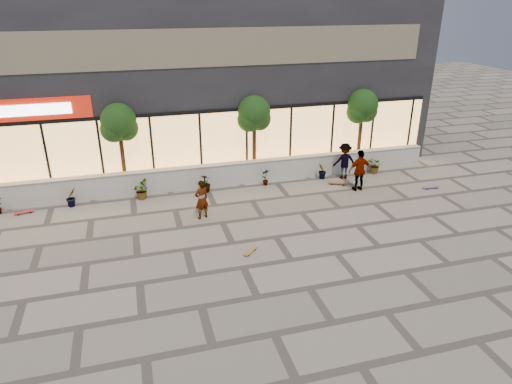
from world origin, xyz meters
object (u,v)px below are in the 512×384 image
object	(u,v)px
skater_center	(202,200)
skateboard_left	(24,212)
tree_mideast	(254,116)
skater_right_near	(360,171)
skateboard_center	(250,251)
tree_east	(362,108)
skateboard_right_far	(431,187)
skater_right_far	(344,161)
skateboard_right_near	(338,183)
tree_midwest	(119,125)

from	to	relation	value
skater_center	skateboard_left	bearing A→B (deg)	-41.20
tree_mideast	skater_right_near	xyz separation A→B (m)	(4.04, -2.94, -2.05)
skateboard_center	skateboard_left	size ratio (longest dim) A/B	0.83
tree_east	skateboard_right_far	world-z (taller)	tree_east
skater_right_far	skateboard_right_far	bearing A→B (deg)	149.24
skateboard_center	skateboard_right_near	xyz separation A→B (m)	(5.47, 4.77, 0.02)
skateboard_center	skater_right_far	bearing A→B (deg)	-1.93
tree_mideast	skater_center	world-z (taller)	tree_mideast
skater_right_far	skateboard_left	size ratio (longest dim) A/B	2.32
skateboard_right_near	tree_east	bearing A→B (deg)	66.97
skateboard_center	skateboard_left	bearing A→B (deg)	102.10
tree_east	skateboard_center	bearing A→B (deg)	-137.67
tree_east	tree_midwest	bearing A→B (deg)	180.00
skateboard_left	tree_mideast	bearing A→B (deg)	-4.30
skateboard_right_far	skateboard_left	bearing A→B (deg)	176.13
skateboard_right_near	tree_midwest	bearing A→B (deg)	-170.92
skater_right_far	skateboard_right_near	distance (m)	1.21
skater_right_far	skater_right_near	bearing A→B (deg)	94.29
skater_right_near	skateboard_left	distance (m)	14.16
tree_mideast	tree_east	xyz separation A→B (m)	(5.50, 0.00, 0.00)
skater_center	skateboard_left	size ratio (longest dim) A/B	2.13
skateboard_right_far	skater_center	bearing A→B (deg)	-175.98
skater_right_far	skateboard_right_far	size ratio (longest dim) A/B	2.20
skateboard_center	skateboard_left	xyz separation A→B (m)	(-7.97, 5.37, 0.00)
skater_right_near	skateboard_center	xyz separation A→B (m)	(-6.09, -3.94, -0.87)
skater_right_near	skateboard_right_near	xyz separation A→B (m)	(-0.62, 0.84, -0.85)
tree_midwest	skateboard_right_near	distance (m)	10.08
tree_mideast	tree_east	size ratio (longest dim) A/B	1.00
tree_midwest	skateboard_right_far	distance (m)	14.10
skateboard_center	skateboard_right_far	distance (m)	9.88
tree_mideast	skateboard_right_far	bearing A→B (deg)	-26.75
tree_east	skater_center	xyz separation A→B (m)	(-8.68, -3.81, -2.19)
tree_midwest	skateboard_center	size ratio (longest dim) A/B	6.35
tree_mideast	skateboard_left	size ratio (longest dim) A/B	5.26
skater_right_near	skateboard_center	bearing A→B (deg)	30.63
tree_mideast	skater_center	xyz separation A→B (m)	(-3.18, -3.81, -2.19)
tree_midwest	skateboard_center	world-z (taller)	tree_midwest
tree_midwest	skater_right_far	bearing A→B (deg)	-7.94
skater_right_near	skateboard_right_near	world-z (taller)	skater_right_near
tree_midwest	skateboard_right_far	bearing A→B (deg)	-15.47
tree_midwest	tree_east	world-z (taller)	same
tree_mideast	skater_right_far	size ratio (longest dim) A/B	2.26
skater_right_near	skateboard_left	size ratio (longest dim) A/B	2.52
tree_mideast	skater_right_far	world-z (taller)	tree_mideast
skater_right_far	skateboard_left	bearing A→B (deg)	4.60
skater_right_near	skateboard_center	size ratio (longest dim) A/B	3.04
skateboard_right_near	skateboard_left	bearing A→B (deg)	-160.91
skater_center	skater_right_far	size ratio (longest dim) A/B	0.92
skater_right_far	skateboard_right_far	xyz separation A→B (m)	(3.26, -2.28, -0.79)
skater_right_near	skater_right_far	size ratio (longest dim) A/B	1.09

